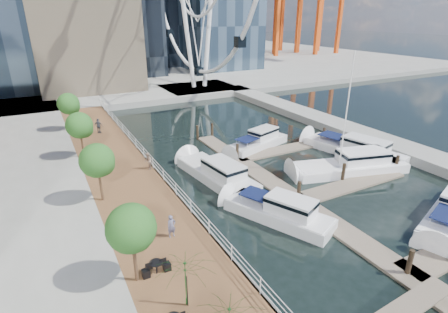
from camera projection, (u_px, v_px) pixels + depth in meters
ground at (344, 271)px, 20.99m from camera, size 520.00×520.00×0.00m
boardwalk at (131, 193)px, 29.13m from camera, size 6.00×60.00×1.00m
seawall at (165, 185)px, 30.44m from camera, size 0.25×60.00×1.00m
land_far at (87, 64)px, 104.10m from camera, size 200.00×114.00×1.00m
breakwater at (341, 128)px, 45.85m from camera, size 4.00×60.00×1.00m
pier at (199, 89)px, 69.37m from camera, size 14.00×12.00×1.00m
railing at (163, 175)px, 30.00m from camera, size 0.10×60.00×1.05m
floating_docks at (327, 175)px, 32.43m from camera, size 16.00×34.00×2.60m
street_trees at (97, 161)px, 25.83m from camera, size 2.60×42.60×4.60m
pedestrian_near at (171, 226)px, 22.30m from camera, size 0.60×0.42×1.55m
pedestrian_mid at (148, 161)px, 32.09m from camera, size 0.69×0.84×1.60m
pedestrian_far at (99, 126)px, 41.96m from camera, size 1.10×1.00×1.80m
moored_yachts at (332, 174)px, 33.78m from camera, size 21.31×28.31×11.50m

